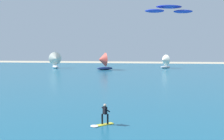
% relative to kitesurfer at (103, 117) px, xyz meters
% --- Properties ---
extents(ocean, '(160.00, 90.00, 0.10)m').
position_rel_kitesurfer_xyz_m(ocean, '(0.63, 34.59, -0.65)').
color(ocean, '#1E607F').
rests_on(ocean, ground).
extents(kitesurfer, '(1.88, 1.66, 1.67)m').
position_rel_kitesurfer_xyz_m(kitesurfer, '(0.00, 0.00, 0.00)').
color(kitesurfer, yellow).
rests_on(kitesurfer, ocean).
extents(kite, '(5.40, 2.92, 0.78)m').
position_rel_kitesurfer_xyz_m(kite, '(5.78, 8.47, 9.44)').
color(kite, '#1E33B2').
extents(sailboat_anchored_offshore, '(4.58, 4.10, 5.15)m').
position_rel_kitesurfer_xyz_m(sailboat_anchored_offshore, '(-7.31, 49.76, 1.75)').
color(sailboat_anchored_offshore, navy).
rests_on(sailboat_anchored_offshore, ocean).
extents(sailboat_outermost, '(4.16, 4.67, 5.22)m').
position_rel_kitesurfer_xyz_m(sailboat_outermost, '(-21.61, 54.00, 1.79)').
color(sailboat_outermost, white).
rests_on(sailboat_outermost, ocean).
extents(sailboat_mid_right, '(3.92, 3.79, 4.38)m').
position_rel_kitesurfer_xyz_m(sailboat_mid_right, '(9.47, 57.09, 1.40)').
color(sailboat_mid_right, silver).
rests_on(sailboat_mid_right, ocean).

